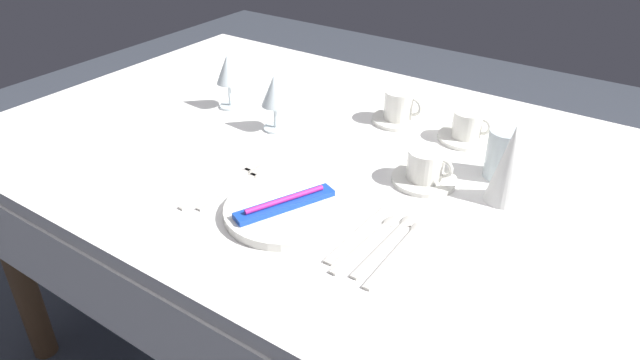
{
  "coord_description": "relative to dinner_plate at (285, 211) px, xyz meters",
  "views": [
    {
      "loc": [
        0.63,
        -1.01,
        1.38
      ],
      "look_at": [
        0.03,
        -0.15,
        0.76
      ],
      "focal_mm": 32.36,
      "sensor_mm": 36.0,
      "label": 1
    }
  ],
  "objects": [
    {
      "name": "dining_table",
      "position": [
        -0.03,
        0.27,
        -0.09
      ],
      "size": [
        1.8,
        1.11,
        0.74
      ],
      "color": "white",
      "rests_on": "ground"
    },
    {
      "name": "dinner_plate",
      "position": [
        0.0,
        0.0,
        0.0
      ],
      "size": [
        0.24,
        0.24,
        0.02
      ],
      "primitive_type": "cylinder",
      "color": "white",
      "rests_on": "dining_table"
    },
    {
      "name": "toothbrush_package",
      "position": [
        0.0,
        0.0,
        0.02
      ],
      "size": [
        0.12,
        0.21,
        0.02
      ],
      "color": "blue",
      "rests_on": "dinner_plate"
    },
    {
      "name": "fork_outer",
      "position": [
        -0.15,
        0.02,
        -0.01
      ],
      "size": [
        0.02,
        0.2,
        0.0
      ],
      "color": "beige",
      "rests_on": "dining_table"
    },
    {
      "name": "fork_inner",
      "position": [
        -0.18,
        0.02,
        -0.01
      ],
      "size": [
        0.03,
        0.23,
        0.0
      ],
      "color": "beige",
      "rests_on": "dining_table"
    },
    {
      "name": "dinner_knife",
      "position": [
        0.15,
        0.02,
        -0.01
      ],
      "size": [
        0.02,
        0.22,
        0.0
      ],
      "color": "beige",
      "rests_on": "dining_table"
    },
    {
      "name": "spoon_soup",
      "position": [
        0.18,
        0.03,
        -0.01
      ],
      "size": [
        0.03,
        0.21,
        0.01
      ],
      "color": "beige",
      "rests_on": "dining_table"
    },
    {
      "name": "spoon_dessert",
      "position": [
        0.21,
        0.05,
        -0.01
      ],
      "size": [
        0.03,
        0.22,
        0.01
      ],
      "color": "beige",
      "rests_on": "dining_table"
    },
    {
      "name": "spoon_tea",
      "position": [
        0.24,
        0.04,
        -0.01
      ],
      "size": [
        0.03,
        0.23,
        0.01
      ],
      "color": "beige",
      "rests_on": "dining_table"
    },
    {
      "name": "saucer_left",
      "position": [
        0.17,
        0.27,
        -0.0
      ],
      "size": [
        0.14,
        0.14,
        0.01
      ],
      "primitive_type": "cylinder",
      "color": "white",
      "rests_on": "dining_table"
    },
    {
      "name": "coffee_cup_left",
      "position": [
        0.17,
        0.27,
        0.03
      ],
      "size": [
        0.1,
        0.08,
        0.06
      ],
      "color": "white",
      "rests_on": "saucer_left"
    },
    {
      "name": "saucer_right",
      "position": [
        -0.02,
        0.51,
        -0.0
      ],
      "size": [
        0.14,
        0.14,
        0.01
      ],
      "primitive_type": "cylinder",
      "color": "white",
      "rests_on": "dining_table"
    },
    {
      "name": "coffee_cup_right",
      "position": [
        -0.02,
        0.51,
        0.04
      ],
      "size": [
        0.1,
        0.08,
        0.07
      ],
      "color": "white",
      "rests_on": "saucer_right"
    },
    {
      "name": "saucer_far",
      "position": [
        0.17,
        0.51,
        -0.0
      ],
      "size": [
        0.14,
        0.14,
        0.01
      ],
      "primitive_type": "cylinder",
      "color": "white",
      "rests_on": "dining_table"
    },
    {
      "name": "coffee_cup_far",
      "position": [
        0.17,
        0.51,
        0.03
      ],
      "size": [
        0.1,
        0.07,
        0.06
      ],
      "color": "white",
      "rests_on": "saucer_far"
    },
    {
      "name": "wine_glass_centre",
      "position": [
        -0.44,
        0.33,
        0.09
      ],
      "size": [
        0.07,
        0.07,
        0.15
      ],
      "color": "silver",
      "rests_on": "dining_table"
    },
    {
      "name": "wine_glass_left",
      "position": [
        -0.26,
        0.29,
        0.09
      ],
      "size": [
        0.07,
        0.07,
        0.14
      ],
      "color": "silver",
      "rests_on": "dining_table"
    },
    {
      "name": "drink_tumbler",
      "position": [
        0.3,
        0.39,
        0.04
      ],
      "size": [
        0.07,
        0.07,
        0.11
      ],
      "color": "silver",
      "rests_on": "dining_table"
    },
    {
      "name": "napkin_folded",
      "position": [
        0.34,
        0.3,
        0.08
      ],
      "size": [
        0.08,
        0.08,
        0.17
      ],
      "primitive_type": "cone",
      "color": "white",
      "rests_on": "dining_table"
    }
  ]
}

